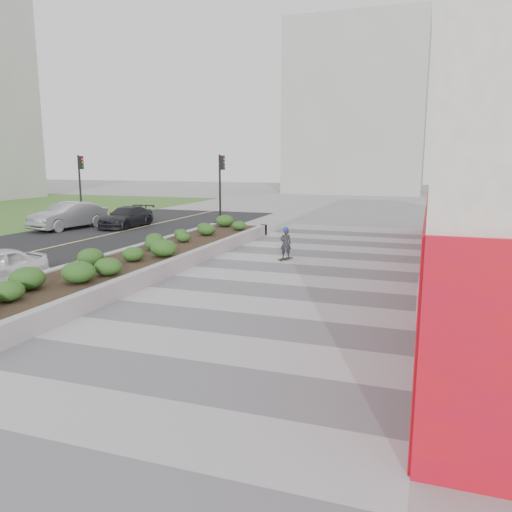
% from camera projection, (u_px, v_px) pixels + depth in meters
% --- Properties ---
extents(ground, '(160.00, 160.00, 0.00)m').
position_uv_depth(ground, '(212.00, 351.00, 10.19)').
color(ground, gray).
rests_on(ground, ground).
extents(walkway, '(8.00, 36.00, 0.01)m').
position_uv_depth(walkway, '(259.00, 310.00, 12.97)').
color(walkway, '#A8A8AD').
rests_on(walkway, ground).
extents(planter, '(3.00, 18.00, 0.90)m').
position_uv_depth(planter, '(153.00, 255.00, 18.38)').
color(planter, '#9E9EA0').
rests_on(planter, ground).
extents(street, '(10.00, 40.00, 0.00)m').
position_uv_depth(street, '(15.00, 255.00, 20.56)').
color(street, black).
rests_on(street, ground).
extents(traffic_signal_near, '(0.33, 0.28, 4.20)m').
position_uv_depth(traffic_signal_near, '(221.00, 180.00, 28.25)').
color(traffic_signal_near, black).
rests_on(traffic_signal_near, ground).
extents(traffic_signal_far, '(0.33, 0.28, 4.20)m').
position_uv_depth(traffic_signal_far, '(81.00, 179.00, 30.75)').
color(traffic_signal_far, black).
rests_on(traffic_signal_far, ground).
extents(distant_bldg_north_l, '(16.00, 12.00, 20.00)m').
position_uv_depth(distant_bldg_north_l, '(357.00, 110.00, 60.99)').
color(distant_bldg_north_l, '#ADAAA3').
rests_on(distant_bldg_north_l, ground).
extents(manhole_cover, '(0.44, 0.44, 0.01)m').
position_uv_depth(manhole_cover, '(278.00, 312.00, 12.81)').
color(manhole_cover, '#595654').
rests_on(manhole_cover, ground).
extents(skateboarder, '(0.50, 0.74, 1.33)m').
position_uv_depth(skateboarder, '(286.00, 243.00, 19.46)').
color(skateboarder, beige).
rests_on(skateboarder, ground).
extents(car_silver, '(2.39, 4.84, 1.53)m').
position_uv_depth(car_silver, '(68.00, 216.00, 28.56)').
color(car_silver, '#B4B7BC').
rests_on(car_silver, ground).
extents(car_dark, '(1.73, 4.17, 1.21)m').
position_uv_depth(car_dark, '(126.00, 217.00, 29.32)').
color(car_dark, black).
rests_on(car_dark, ground).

